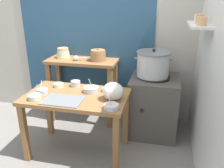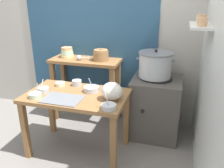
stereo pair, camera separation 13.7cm
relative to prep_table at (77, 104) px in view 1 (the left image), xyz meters
name	(u,v)px [view 1 (the left image)]	position (x,y,z in m)	size (l,w,h in m)	color
ground_plane	(73,154)	(-0.05, -0.08, -0.61)	(9.00, 9.00, 0.00)	gray
wall_back	(103,27)	(0.03, 1.02, 0.69)	(4.40, 0.12, 2.60)	#B2ADA3
wall_right	(217,45)	(1.35, 0.12, 0.69)	(0.30, 3.20, 2.60)	silver
prep_table	(77,104)	(0.00, 0.00, 0.00)	(1.10, 0.66, 0.72)	olive
back_shelf_table	(82,75)	(-0.20, 0.75, 0.07)	(0.96, 0.40, 0.90)	olive
stove_block	(153,105)	(0.80, 0.62, -0.23)	(0.60, 0.61, 0.78)	#4C4742
steamer_pot	(153,64)	(0.76, 0.64, 0.33)	(0.46, 0.41, 0.34)	#B7BABF
clay_pot	(98,55)	(0.03, 0.75, 0.36)	(0.20, 0.20, 0.17)	olive
bowl_stack_enamel	(63,53)	(-0.48, 0.79, 0.36)	(0.18, 0.18, 0.14)	#E5C684
ladle	(77,58)	(-0.25, 0.69, 0.33)	(0.25, 0.11, 0.07)	#B7BABF
serving_tray	(63,100)	(-0.08, -0.17, 0.12)	(0.40, 0.28, 0.01)	slate
plastic_bag	(113,91)	(0.41, -0.03, 0.20)	(0.22, 0.20, 0.19)	silver
prep_bowl_0	(59,85)	(-0.28, 0.18, 0.13)	(0.11, 0.11, 0.04)	beige
prep_bowl_1	(108,89)	(0.31, 0.17, 0.13)	(0.13, 0.13, 0.04)	#B7BABF
prep_bowl_2	(42,91)	(-0.37, -0.05, 0.14)	(0.12, 0.12, 0.14)	#B7BABF
prep_bowl_3	(91,89)	(0.13, 0.11, 0.14)	(0.17, 0.17, 0.17)	#B7BABF
prep_bowl_4	(35,97)	(-0.37, -0.20, 0.14)	(0.13, 0.13, 0.16)	#B7D1AD
prep_bowl_5	(111,106)	(0.44, -0.24, 0.14)	(0.14, 0.14, 0.17)	#B7BABF
prep_bowl_6	(76,83)	(-0.10, 0.24, 0.15)	(0.11, 0.11, 0.07)	#B7BABF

